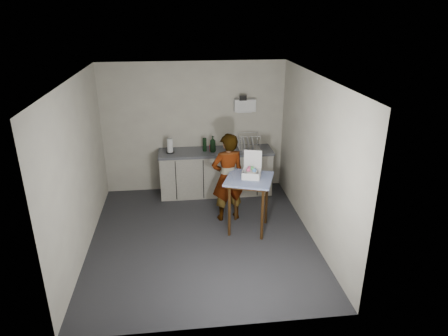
{
  "coord_description": "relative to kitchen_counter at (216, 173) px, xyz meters",
  "views": [
    {
      "loc": [
        -0.3,
        -5.67,
        3.53
      ],
      "look_at": [
        0.42,
        0.45,
        1.04
      ],
      "focal_mm": 32.0,
      "sensor_mm": 36.0,
      "label": 1
    }
  ],
  "objects": [
    {
      "name": "wall_shelf",
      "position": [
        0.6,
        0.22,
        1.32
      ],
      "size": [
        0.42,
        0.18,
        0.37
      ],
      "color": "white",
      "rests_on": "ground"
    },
    {
      "name": "wall_back",
      "position": [
        -0.4,
        0.29,
        0.87
      ],
      "size": [
        3.6,
        0.02,
        2.6
      ],
      "primitive_type": "cube",
      "color": "beige",
      "rests_on": "ground"
    },
    {
      "name": "kitchen_counter",
      "position": [
        0.0,
        0.0,
        0.0
      ],
      "size": [
        2.24,
        0.62,
        0.91
      ],
      "color": "black",
      "rests_on": "ground"
    },
    {
      "name": "ceiling",
      "position": [
        -0.4,
        -1.7,
        2.17
      ],
      "size": [
        3.6,
        4.0,
        0.01
      ],
      "primitive_type": "cube",
      "color": "white",
      "rests_on": "wall_back"
    },
    {
      "name": "wall_right",
      "position": [
        1.39,
        -1.7,
        0.87
      ],
      "size": [
        0.02,
        4.0,
        2.6
      ],
      "primitive_type": "cube",
      "color": "beige",
      "rests_on": "ground"
    },
    {
      "name": "dark_bottle",
      "position": [
        -0.22,
        -0.0,
        0.61
      ],
      "size": [
        0.08,
        0.08,
        0.26
      ],
      "primitive_type": "cylinder",
      "color": "black",
      "rests_on": "kitchen_counter"
    },
    {
      "name": "soap_bottle",
      "position": [
        -0.06,
        -0.06,
        0.64
      ],
      "size": [
        0.16,
        0.16,
        0.32
      ],
      "primitive_type": "imported",
      "rotation": [
        0.0,
        0.0,
        0.39
      ],
      "color": "black",
      "rests_on": "kitchen_counter"
    },
    {
      "name": "wall_left",
      "position": [
        -2.19,
        -1.7,
        0.87
      ],
      "size": [
        0.02,
        4.0,
        2.6
      ],
      "primitive_type": "cube",
      "color": "beige",
      "rests_on": "ground"
    },
    {
      "name": "standing_man",
      "position": [
        0.1,
        -1.09,
        0.37
      ],
      "size": [
        0.65,
        0.49,
        1.59
      ],
      "primitive_type": "imported",
      "rotation": [
        0.0,
        0.0,
        3.35
      ],
      "color": "#B2A593",
      "rests_on": "ground"
    },
    {
      "name": "bakery_box",
      "position": [
        0.45,
        -1.46,
        0.61
      ],
      "size": [
        0.37,
        0.38,
        0.41
      ],
      "rotation": [
        0.0,
        0.0,
        -0.3
      ],
      "color": "white",
      "rests_on": "side_table"
    },
    {
      "name": "side_table",
      "position": [
        0.4,
        -1.51,
        0.4
      ],
      "size": [
        0.94,
        0.94,
        0.95
      ],
      "rotation": [
        0.0,
        0.0,
        -0.34
      ],
      "color": "#3D200E",
      "rests_on": "ground"
    },
    {
      "name": "paper_towel",
      "position": [
        -0.89,
        -0.01,
        0.62
      ],
      "size": [
        0.16,
        0.16,
        0.28
      ],
      "color": "black",
      "rests_on": "kitchen_counter"
    },
    {
      "name": "soda_can",
      "position": [
        -0.09,
        -0.02,
        0.55
      ],
      "size": [
        0.07,
        0.07,
        0.13
      ],
      "primitive_type": "cylinder",
      "color": "red",
      "rests_on": "kitchen_counter"
    },
    {
      "name": "dish_rack",
      "position": [
        0.66,
        0.05,
        0.55
      ],
      "size": [
        0.43,
        0.32,
        0.3
      ],
      "color": "white",
      "rests_on": "kitchen_counter"
    },
    {
      "name": "ground",
      "position": [
        -0.4,
        -1.7,
        -0.43
      ],
      "size": [
        4.0,
        4.0,
        0.0
      ],
      "primitive_type": "plane",
      "color": "#26262A",
      "rests_on": "ground"
    }
  ]
}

